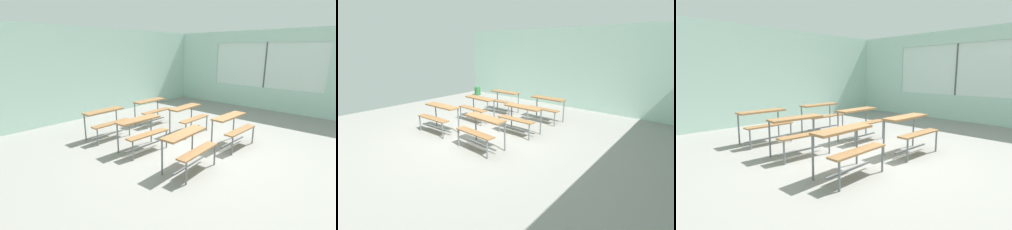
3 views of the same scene
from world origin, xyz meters
The scene contains 9 objects.
ground centered at (0.00, 0.00, -0.03)m, with size 10.00×9.00×0.05m, color gray.
wall_back centered at (0.00, 4.50, 1.50)m, with size 10.00×0.12×3.00m, color silver.
desk_bench_r0c0 centered at (-1.05, -0.50, 0.56)m, with size 1.13×0.64×0.74m.
desk_bench_r0c1 centered at (0.66, -0.52, 0.56)m, with size 1.12×0.63×0.74m.
desk_bench_r1c0 centered at (-1.00, 0.89, 0.56)m, with size 1.12×0.64×0.74m.
desk_bench_r1c1 centered at (0.72, 0.88, 0.56)m, with size 1.11×0.61×0.74m.
desk_bench_r2c0 centered at (-1.06, 2.21, 0.56)m, with size 1.11×0.61×0.74m.
desk_bench_r2c1 centered at (0.67, 2.28, 0.56)m, with size 1.10×0.59×0.74m.
trash_bin centered at (-4.07, 3.73, 0.19)m, with size 0.28×0.28×0.39m, color #2D6B38.
Camera 2 is at (4.44, -4.08, 2.33)m, focal length 25.33 mm.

